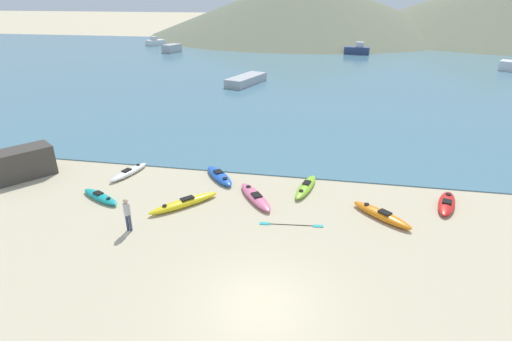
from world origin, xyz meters
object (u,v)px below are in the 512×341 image
kayak_on_sand_1 (100,197)px  moored_boat_4 (155,42)px  moored_boat_2 (172,48)px  kayak_on_sand_3 (184,203)px  kayak_on_sand_4 (306,187)px  moored_boat_1 (246,80)px  kayak_on_sand_2 (447,203)px  kayak_on_sand_0 (255,197)px  moored_boat_0 (357,50)px  loose_paddle (291,225)px  shoreline_rock (23,163)px  kayak_on_sand_5 (219,176)px  kayak_on_sand_6 (381,215)px  person_near_foreground (127,213)px  kayak_on_sand_7 (129,172)px

kayak_on_sand_1 → moored_boat_4: (-22.89, 59.20, 0.48)m
moored_boat_2 → kayak_on_sand_3: bearing=-67.9°
kayak_on_sand_4 → moored_boat_1: moored_boat_1 is taller
kayak_on_sand_2 → moored_boat_4: moored_boat_4 is taller
kayak_on_sand_0 → kayak_on_sand_4: 2.81m
moored_boat_0 → moored_boat_2: (-30.69, -3.59, -0.03)m
moored_boat_0 → moored_boat_2: moored_boat_0 is taller
kayak_on_sand_4 → kayak_on_sand_3: bearing=-153.3°
kayak_on_sand_4 → loose_paddle: 3.58m
moored_boat_1 → shoreline_rock: size_ratio=2.09×
kayak_on_sand_0 → loose_paddle: (1.98, -2.04, -0.14)m
kayak_on_sand_4 → kayak_on_sand_1: bearing=-163.6°
kayak_on_sand_1 → kayak_on_sand_2: 16.73m
moored_boat_2 → moored_boat_1: bearing=-52.3°
kayak_on_sand_5 → shoreline_rock: (-10.59, -1.74, 0.64)m
kayak_on_sand_1 → moored_boat_4: size_ratio=0.68×
loose_paddle → shoreline_rock: 15.14m
kayak_on_sand_2 → moored_boat_1: size_ratio=0.44×
kayak_on_sand_3 → shoreline_rock: 9.90m
loose_paddle → kayak_on_sand_6: bearing=18.7°
loose_paddle → kayak_on_sand_2: bearing=23.2°
person_near_foreground → moored_boat_1: size_ratio=0.24×
kayak_on_sand_0 → shoreline_rock: (-12.96, 0.27, 0.66)m
kayak_on_sand_2 → kayak_on_sand_7: kayak_on_sand_7 is taller
kayak_on_sand_4 → moored_boat_4: 65.13m
kayak_on_sand_0 → kayak_on_sand_5: (-2.37, 2.01, 0.02)m
kayak_on_sand_0 → kayak_on_sand_4: kayak_on_sand_4 is taller
kayak_on_sand_4 → moored_boat_2: size_ratio=0.85×
kayak_on_sand_1 → moored_boat_0: moored_boat_0 is taller
kayak_on_sand_4 → shoreline_rock: (-15.32, -1.25, 0.65)m
kayak_on_sand_2 → moored_boat_4: bearing=124.8°
kayak_on_sand_6 → moored_boat_0: 53.35m
kayak_on_sand_4 → loose_paddle: (-0.38, -3.56, -0.15)m
kayak_on_sand_3 → kayak_on_sand_5: same height
moored_boat_1 → moored_boat_4: (-24.42, 31.59, 0.14)m
person_near_foreground → kayak_on_sand_0: bearing=38.1°
kayak_on_sand_0 → person_near_foreground: person_near_foreground is taller
kayak_on_sand_2 → kayak_on_sand_0: bearing=-173.7°
person_near_foreground → moored_boat_0: 57.60m
kayak_on_sand_4 → kayak_on_sand_7: kayak_on_sand_4 is taller
kayak_on_sand_1 → kayak_on_sand_7: kayak_on_sand_7 is taller
kayak_on_sand_0 → person_near_foreground: 6.10m
kayak_on_sand_7 → moored_boat_1: size_ratio=0.45×
kayak_on_sand_2 → moored_boat_2: 58.09m
kayak_on_sand_4 → kayak_on_sand_6: (3.55, -2.23, 0.01)m
kayak_on_sand_1 → kayak_on_sand_3: (4.29, 0.11, 0.03)m
moored_boat_0 → shoreline_rock: moored_boat_0 is taller
kayak_on_sand_3 → kayak_on_sand_2: bearing=10.5°
kayak_on_sand_1 → kayak_on_sand_2: bearing=8.2°
kayak_on_sand_4 → moored_boat_1: 26.08m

